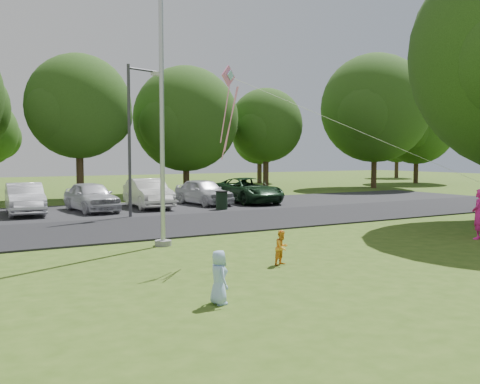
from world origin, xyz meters
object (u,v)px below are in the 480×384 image
trash_can (222,201)px  kite (241,98)px  flagpole (162,106)px  child_blue (219,277)px  woman (479,214)px  street_lamp (134,126)px  child_yellow (282,248)px

trash_can → kite: kite is taller
kite → flagpole: bearing=85.0°
child_blue → kite: kite is taller
flagpole → kite: flagpole is taller
trash_can → woman: bearing=-76.1°
flagpole → trash_can: flagpole is taller
flagpole → street_lamp: bearing=77.0°
trash_can → street_lamp: bearing=-171.8°
woman → child_blue: 11.05m
kite → trash_can: bearing=39.4°
flagpole → street_lamp: flagpole is taller
street_lamp → flagpole: bearing=-120.8°
street_lamp → kite: bearing=-111.5°
street_lamp → child_blue: street_lamp is taller
flagpole → child_blue: 7.53m
child_yellow → child_blue: child_blue is taller
trash_can → child_yellow: trash_can is taller
woman → child_yellow: (-7.79, -0.13, -0.38)m
flagpole → trash_can: size_ratio=10.48×
trash_can → kite: size_ratio=0.11×
street_lamp → child_blue: bearing=-120.9°
street_lamp → trash_can: size_ratio=6.86×
street_lamp → child_yellow: 11.97m
child_yellow → child_blue: size_ratio=0.87×
street_lamp → trash_can: 5.81m
woman → child_blue: (-10.78, -2.42, -0.32)m
child_yellow → child_blue: (-2.99, -2.29, 0.06)m
child_blue → child_yellow: bearing=-48.7°
woman → flagpole: bearing=-44.2°
flagpole → woman: bearing=-23.2°
child_blue → woman: bearing=-73.5°
trash_can → child_blue: bearing=-118.5°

